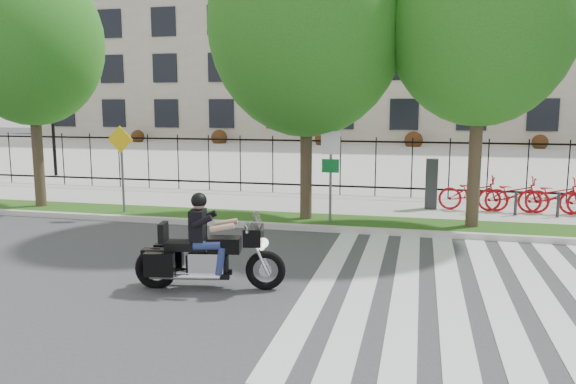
# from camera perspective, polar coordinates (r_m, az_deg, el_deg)

# --- Properties ---
(ground) EXTENTS (120.00, 120.00, 0.00)m
(ground) POSITION_cam_1_polar(r_m,az_deg,el_deg) (11.05, -7.88, -8.19)
(ground) COLOR #3C3C3E
(ground) RESTS_ON ground
(curb) EXTENTS (60.00, 0.20, 0.15)m
(curb) POSITION_cam_1_polar(r_m,az_deg,el_deg) (14.80, -2.14, -3.44)
(curb) COLOR beige
(curb) RESTS_ON ground
(grass_verge) EXTENTS (60.00, 1.50, 0.15)m
(grass_verge) POSITION_cam_1_polar(r_m,az_deg,el_deg) (15.61, -1.30, -2.79)
(grass_verge) COLOR #1D4912
(grass_verge) RESTS_ON ground
(sidewalk) EXTENTS (60.00, 3.50, 0.15)m
(sidewalk) POSITION_cam_1_polar(r_m,az_deg,el_deg) (17.99, 0.71, -1.23)
(sidewalk) COLOR #B0AEA4
(sidewalk) RESTS_ON ground
(plaza) EXTENTS (80.00, 34.00, 0.10)m
(plaza) POSITION_cam_1_polar(r_m,az_deg,el_deg) (35.19, 7.01, 3.61)
(plaza) COLOR #B0AEA4
(plaza) RESTS_ON ground
(crosswalk_stripes) EXTENTS (5.70, 8.00, 0.01)m
(crosswalk_stripes) POSITION_cam_1_polar(r_m,az_deg,el_deg) (10.39, 18.17, -9.64)
(crosswalk_stripes) COLOR silver
(crosswalk_stripes) RESTS_ON ground
(iron_fence) EXTENTS (30.00, 0.06, 2.00)m
(iron_fence) POSITION_cam_1_polar(r_m,az_deg,el_deg) (19.54, 1.85, 2.75)
(iron_fence) COLOR black
(iron_fence) RESTS_ON sidewalk
(office_building) EXTENTS (60.00, 21.90, 20.15)m
(office_building) POSITION_cam_1_polar(r_m,az_deg,el_deg) (55.30, 9.62, 15.73)
(office_building) COLOR #9F9680
(office_building) RESTS_ON ground
(lamp_post_left) EXTENTS (1.06, 0.70, 4.25)m
(lamp_post_left) POSITION_cam_1_polar(r_m,az_deg,el_deg) (27.00, -22.89, 8.12)
(lamp_post_left) COLOR black
(lamp_post_left) RESTS_ON ground
(street_tree_0) EXTENTS (4.23, 4.23, 7.32)m
(street_tree_0) POSITION_cam_1_polar(r_m,az_deg,el_deg) (18.72, -24.71, 13.57)
(street_tree_0) COLOR #36271D
(street_tree_0) RESTS_ON grass_verge
(street_tree_1) EXTENTS (5.20, 5.20, 8.19)m
(street_tree_1) POSITION_cam_1_polar(r_m,az_deg,el_deg) (15.24, 1.92, 16.86)
(street_tree_1) COLOR #36271D
(street_tree_1) RESTS_ON grass_verge
(street_tree_2) EXTENTS (4.59, 4.59, 7.81)m
(street_tree_2) POSITION_cam_1_polar(r_m,az_deg,el_deg) (14.99, 19.12, 16.39)
(street_tree_2) COLOR #36271D
(street_tree_2) RESTS_ON grass_verge
(sign_pole_regulatory) EXTENTS (0.50, 0.09, 2.50)m
(sign_pole_regulatory) POSITION_cam_1_polar(r_m,az_deg,el_deg) (14.67, 4.35, 3.02)
(sign_pole_regulatory) COLOR #59595B
(sign_pole_regulatory) RESTS_ON grass_verge
(sign_pole_warning) EXTENTS (0.78, 0.09, 2.49)m
(sign_pole_warning) POSITION_cam_1_polar(r_m,az_deg,el_deg) (16.71, -16.57, 3.40)
(sign_pole_warning) COLOR #59595B
(sign_pole_warning) RESTS_ON grass_verge
(motorcycle_rider) EXTENTS (2.67, 1.02, 2.07)m
(motorcycle_rider) POSITION_cam_1_polar(r_m,az_deg,el_deg) (9.99, -8.07, -5.92)
(motorcycle_rider) COLOR black
(motorcycle_rider) RESTS_ON ground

